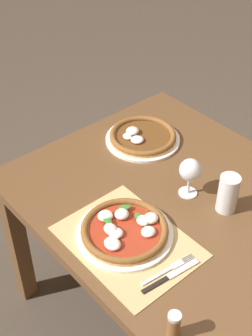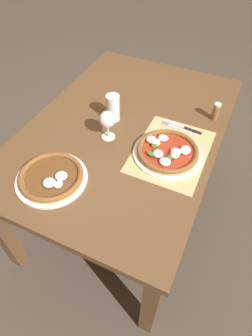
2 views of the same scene
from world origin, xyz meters
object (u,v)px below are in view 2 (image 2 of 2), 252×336
(wine_glass, at_px, (107,121))
(knife, at_px, (182,127))
(pint_glass, at_px, (113,108))
(pepper_shaker, at_px, (216,111))
(pizza_near, at_px, (167,151))
(fork, at_px, (179,129))
(pizza_far, at_px, (51,177))

(wine_glass, height_order, knife, wine_glass)
(wine_glass, height_order, pint_glass, wine_glass)
(knife, relative_size, pepper_shaker, 2.22)
(pizza_near, height_order, pepper_shaker, pepper_shaker)
(pint_glass, distance_m, knife, 0.37)
(wine_glass, height_order, pepper_shaker, wine_glass)
(fork, height_order, pepper_shaker, pepper_shaker)
(wine_glass, distance_m, fork, 0.38)
(pizza_far, bearing_deg, pepper_shaker, -36.95)
(pizza_far, relative_size, fork, 1.57)
(pint_glass, xyz_separation_m, knife, (0.09, -0.36, -0.06))
(fork, bearing_deg, wine_glass, 124.13)
(pint_glass, height_order, pepper_shaker, pint_glass)
(wine_glass, distance_m, pepper_shaker, 0.59)
(knife, bearing_deg, wine_glass, 125.97)
(pizza_near, bearing_deg, pizza_far, 131.57)
(wine_glass, bearing_deg, knife, -54.03)
(pizza_far, height_order, wine_glass, wine_glass)
(fork, distance_m, pepper_shaker, 0.23)
(wine_glass, bearing_deg, fork, -55.87)
(wine_glass, relative_size, knife, 0.72)
(pint_glass, height_order, fork, pint_glass)
(wine_glass, bearing_deg, pizza_near, -88.95)
(pint_glass, bearing_deg, wine_glass, -163.35)
(pizza_near, relative_size, pizza_far, 1.03)
(knife, bearing_deg, fork, 153.90)
(wine_glass, distance_m, knife, 0.40)
(pint_glass, relative_size, pepper_shaker, 1.49)
(pint_glass, xyz_separation_m, pepper_shaker, (0.23, -0.49, -0.02))
(pint_glass, bearing_deg, pepper_shaker, -65.11)
(pepper_shaker, bearing_deg, pizza_far, 143.05)
(pint_glass, distance_m, pepper_shaker, 0.55)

